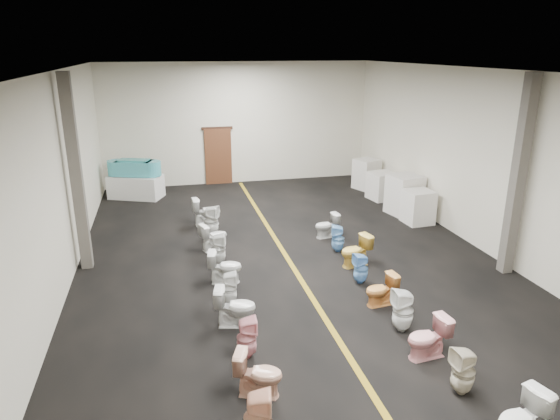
# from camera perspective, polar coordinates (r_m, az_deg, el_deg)

# --- Properties ---
(floor) EXTENTS (16.00, 16.00, 0.00)m
(floor) POSITION_cam_1_polar(r_m,az_deg,el_deg) (12.07, 1.30, -6.24)
(floor) COLOR black
(floor) RESTS_ON ground
(ceiling) EXTENTS (16.00, 16.00, 0.00)m
(ceiling) POSITION_cam_1_polar(r_m,az_deg,el_deg) (11.01, 1.47, 15.62)
(ceiling) COLOR black
(ceiling) RESTS_ON ground
(wall_back) EXTENTS (10.00, 0.00, 10.00)m
(wall_back) POSITION_cam_1_polar(r_m,az_deg,el_deg) (19.04, -4.80, 9.80)
(wall_back) COLOR beige
(wall_back) RESTS_ON ground
(wall_front) EXTENTS (10.00, 0.00, 10.00)m
(wall_front) POSITION_cam_1_polar(r_m,az_deg,el_deg) (4.71, 28.49, -19.69)
(wall_front) COLOR beige
(wall_front) RESTS_ON ground
(wall_left) EXTENTS (0.00, 16.00, 16.00)m
(wall_left) POSITION_cam_1_polar(r_m,az_deg,el_deg) (11.20, -24.23, 2.40)
(wall_left) COLOR beige
(wall_left) RESTS_ON ground
(wall_right) EXTENTS (0.00, 16.00, 16.00)m
(wall_right) POSITION_cam_1_polar(r_m,az_deg,el_deg) (13.47, 22.51, 5.04)
(wall_right) COLOR beige
(wall_right) RESTS_ON ground
(aisle_stripe) EXTENTS (0.12, 15.60, 0.01)m
(aisle_stripe) POSITION_cam_1_polar(r_m,az_deg,el_deg) (12.07, 1.30, -6.23)
(aisle_stripe) COLOR olive
(aisle_stripe) RESTS_ON floor
(back_door) EXTENTS (1.00, 0.10, 2.10)m
(back_door) POSITION_cam_1_polar(r_m,az_deg,el_deg) (19.09, -7.07, 6.09)
(back_door) COLOR #562D19
(back_door) RESTS_ON floor
(door_frame) EXTENTS (1.15, 0.08, 0.10)m
(door_frame) POSITION_cam_1_polar(r_m,az_deg,el_deg) (18.91, -7.20, 9.27)
(door_frame) COLOR #331C11
(door_frame) RESTS_ON back_door
(column_left) EXTENTS (0.25, 0.25, 4.50)m
(column_left) POSITION_cam_1_polar(r_m,az_deg,el_deg) (12.11, -22.27, 3.73)
(column_left) COLOR #59544C
(column_left) RESTS_ON floor
(column_right) EXTENTS (0.25, 0.25, 4.50)m
(column_right) POSITION_cam_1_polar(r_m,az_deg,el_deg) (12.16, 25.57, 3.36)
(column_right) COLOR #59544C
(column_right) RESTS_ON floor
(display_table) EXTENTS (1.96, 1.50, 0.78)m
(display_table) POSITION_cam_1_polar(r_m,az_deg,el_deg) (17.97, -16.13, 2.59)
(display_table) COLOR silver
(display_table) RESTS_ON floor
(bathtub) EXTENTS (1.79, 1.06, 0.55)m
(bathtub) POSITION_cam_1_polar(r_m,az_deg,el_deg) (17.81, -16.32, 4.69)
(bathtub) COLOR #3DA5B1
(bathtub) RESTS_ON display_table
(appliance_crate_a) EXTENTS (0.82, 0.82, 0.99)m
(appliance_crate_a) POSITION_cam_1_polar(r_m,az_deg,el_deg) (15.27, 15.50, 0.35)
(appliance_crate_a) COLOR silver
(appliance_crate_a) RESTS_ON floor
(appliance_crate_b) EXTENTS (1.06, 1.06, 1.23)m
(appliance_crate_b) POSITION_cam_1_polar(r_m,az_deg,el_deg) (15.99, 14.02, 1.71)
(appliance_crate_b) COLOR silver
(appliance_crate_b) RESTS_ON floor
(appliance_crate_c) EXTENTS (0.95, 0.95, 0.93)m
(appliance_crate_c) POSITION_cam_1_polar(r_m,az_deg,el_deg) (17.43, 11.58, 2.72)
(appliance_crate_c) COLOR silver
(appliance_crate_c) RESTS_ON floor
(appliance_crate_d) EXTENTS (1.00, 1.00, 1.10)m
(appliance_crate_d) POSITION_cam_1_polar(r_m,az_deg,el_deg) (18.63, 9.86, 4.07)
(appliance_crate_d) COLOR silver
(appliance_crate_d) RESTS_ON floor
(toilet_left_1) EXTENTS (0.42, 0.42, 0.79)m
(toilet_left_1) POSITION_cam_1_polar(r_m,az_deg,el_deg) (7.00, -2.60, -22.72)
(toilet_left_1) COLOR #F6B795
(toilet_left_1) RESTS_ON floor
(toilet_left_2) EXTENTS (0.81, 0.63, 0.72)m
(toilet_left_2) POSITION_cam_1_polar(r_m,az_deg,el_deg) (7.79, -2.45, -18.21)
(toilet_left_2) COLOR #DDA389
(toilet_left_2) RESTS_ON floor
(toilet_left_3) EXTENTS (0.35, 0.35, 0.74)m
(toilet_left_3) POSITION_cam_1_polar(r_m,az_deg,el_deg) (8.59, -3.83, -14.38)
(toilet_left_3) COLOR pink
(toilet_left_3) RESTS_ON floor
(toilet_left_4) EXTENTS (0.83, 0.59, 0.77)m
(toilet_left_4) POSITION_cam_1_polar(r_m,az_deg,el_deg) (9.47, -5.13, -10.95)
(toilet_left_4) COLOR silver
(toilet_left_4) RESTS_ON floor
(toilet_left_5) EXTENTS (0.36, 0.35, 0.70)m
(toilet_left_5) POSITION_cam_1_polar(r_m,az_deg,el_deg) (10.22, -5.85, -8.91)
(toilet_left_5) COLOR white
(toilet_left_5) RESTS_ON floor
(toilet_left_6) EXTENTS (0.79, 0.54, 0.74)m
(toilet_left_6) POSITION_cam_1_polar(r_m,az_deg,el_deg) (11.13, -6.30, -6.46)
(toilet_left_6) COLOR silver
(toilet_left_6) RESTS_ON floor
(toilet_left_7) EXTENTS (0.42, 0.42, 0.77)m
(toilet_left_7) POSITION_cam_1_polar(r_m,az_deg,el_deg) (12.03, -7.08, -4.47)
(toilet_left_7) COLOR silver
(toilet_left_7) RESTS_ON floor
(toilet_left_8) EXTENTS (0.80, 0.63, 0.72)m
(toilet_left_8) POSITION_cam_1_polar(r_m,az_deg,el_deg) (12.91, -7.58, -3.01)
(toilet_left_8) COLOR white
(toilet_left_8) RESTS_ON floor
(toilet_left_9) EXTENTS (0.51, 0.51, 0.86)m
(toilet_left_9) POSITION_cam_1_polar(r_m,az_deg,el_deg) (13.83, -7.87, -1.27)
(toilet_left_9) COLOR silver
(toilet_left_9) RESTS_ON floor
(toilet_left_10) EXTENTS (0.83, 0.51, 0.82)m
(toilet_left_10) POSITION_cam_1_polar(r_m,az_deg,el_deg) (14.74, -8.39, -0.15)
(toilet_left_10) COLOR white
(toilet_left_10) RESTS_ON floor
(toilet_right_1) EXTENTS (0.83, 0.60, 0.76)m
(toilet_right_1) POSITION_cam_1_polar(r_m,az_deg,el_deg) (7.68, 25.89, -20.77)
(toilet_right_1) COLOR white
(toilet_right_1) RESTS_ON floor
(toilet_right_2) EXTENTS (0.37, 0.37, 0.77)m
(toilet_right_2) POSITION_cam_1_polar(r_m,az_deg,el_deg) (8.26, 20.22, -16.91)
(toilet_right_2) COLOR beige
(toilet_right_2) RESTS_ON floor
(toilet_right_3) EXTENTS (0.76, 0.48, 0.74)m
(toilet_right_3) POSITION_cam_1_polar(r_m,az_deg,el_deg) (8.91, 16.55, -13.85)
(toilet_right_3) COLOR #F6A8AC
(toilet_right_3) RESTS_ON floor
(toilet_right_4) EXTENTS (0.40, 0.39, 0.83)m
(toilet_right_4) POSITION_cam_1_polar(r_m,az_deg,el_deg) (9.51, 13.87, -11.10)
(toilet_right_4) COLOR white
(toilet_right_4) RESTS_ON floor
(toilet_right_5) EXTENTS (0.69, 0.45, 0.66)m
(toilet_right_5) POSITION_cam_1_polar(r_m,az_deg,el_deg) (10.35, 11.48, -8.95)
(toilet_right_5) COLOR #E39446
(toilet_right_5) RESTS_ON floor
(toilet_right_6) EXTENTS (0.33, 0.33, 0.70)m
(toilet_right_6) POSITION_cam_1_polar(r_m,az_deg,el_deg) (11.16, 9.22, -6.62)
(toilet_right_6) COLOR #6EAAE6
(toilet_right_6) RESTS_ON floor
(toilet_right_7) EXTENTS (0.82, 0.59, 0.76)m
(toilet_right_7) POSITION_cam_1_polar(r_m,az_deg,el_deg) (11.99, 8.65, -4.66)
(toilet_right_7) COLOR #EBBE4C
(toilet_right_7) RESTS_ON floor
(toilet_right_8) EXTENTS (0.40, 0.40, 0.71)m
(toilet_right_8) POSITION_cam_1_polar(r_m,az_deg,el_deg) (12.76, 6.64, -3.26)
(toilet_right_8) COLOR #77B4EB
(toilet_right_8) RESTS_ON floor
(toilet_right_9) EXTENTS (0.70, 0.45, 0.67)m
(toilet_right_9) POSITION_cam_1_polar(r_m,az_deg,el_deg) (13.69, 5.37, -1.79)
(toilet_right_9) COLOR silver
(toilet_right_9) RESTS_ON floor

